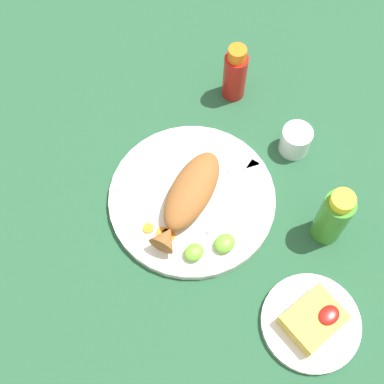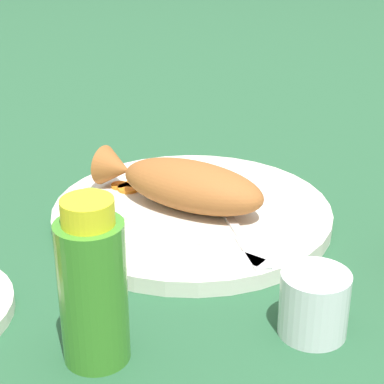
{
  "view_description": "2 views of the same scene",
  "coord_description": "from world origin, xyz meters",
  "px_view_note": "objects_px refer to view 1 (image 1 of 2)",
  "views": [
    {
      "loc": [
        -0.29,
        -0.35,
        0.96
      ],
      "look_at": [
        0.0,
        0.0,
        0.04
      ],
      "focal_mm": 50.0,
      "sensor_mm": 36.0,
      "label": 1
    },
    {
      "loc": [
        0.6,
        -0.43,
        0.38
      ],
      "look_at": [
        0.0,
        0.0,
        0.04
      ],
      "focal_mm": 65.0,
      "sensor_mm": 36.0,
      "label": 2
    }
  ],
  "objects_px": {
    "fried_fish": "(189,195)",
    "hot_sauce_bottle_red": "(235,74)",
    "hot_sauce_bottle_green": "(333,217)",
    "fork_far": "(236,191)",
    "side_plate_fries": "(311,323)",
    "main_plate": "(192,198)",
    "salt_cup": "(295,141)",
    "fork_near": "(224,171)"
  },
  "relations": [
    {
      "from": "hot_sauce_bottle_red",
      "to": "hot_sauce_bottle_green",
      "type": "distance_m",
      "value": 0.37
    },
    {
      "from": "main_plate",
      "to": "side_plate_fries",
      "type": "height_order",
      "value": "main_plate"
    },
    {
      "from": "side_plate_fries",
      "to": "main_plate",
      "type": "bearing_deg",
      "value": 91.64
    },
    {
      "from": "fried_fish",
      "to": "hot_sauce_bottle_green",
      "type": "relative_size",
      "value": 1.51
    },
    {
      "from": "fried_fish",
      "to": "hot_sauce_bottle_red",
      "type": "xyz_separation_m",
      "value": [
        0.25,
        0.15,
        0.02
      ]
    },
    {
      "from": "fried_fish",
      "to": "hot_sauce_bottle_green",
      "type": "xyz_separation_m",
      "value": [
        0.17,
        -0.21,
        0.02
      ]
    },
    {
      "from": "hot_sauce_bottle_red",
      "to": "side_plate_fries",
      "type": "bearing_deg",
      "value": -115.82
    },
    {
      "from": "fork_far",
      "to": "side_plate_fries",
      "type": "distance_m",
      "value": 0.28
    },
    {
      "from": "hot_sauce_bottle_red",
      "to": "fork_far",
      "type": "bearing_deg",
      "value": -130.17
    },
    {
      "from": "main_plate",
      "to": "hot_sauce_bottle_green",
      "type": "height_order",
      "value": "hot_sauce_bottle_green"
    },
    {
      "from": "fried_fish",
      "to": "side_plate_fries",
      "type": "xyz_separation_m",
      "value": [
        0.02,
        -0.32,
        -0.04
      ]
    },
    {
      "from": "hot_sauce_bottle_green",
      "to": "salt_cup",
      "type": "xyz_separation_m",
      "value": [
        0.08,
        0.17,
        -0.04
      ]
    },
    {
      "from": "main_plate",
      "to": "fried_fish",
      "type": "xyz_separation_m",
      "value": [
        -0.01,
        -0.0,
        0.04
      ]
    },
    {
      "from": "fork_near",
      "to": "hot_sauce_bottle_green",
      "type": "relative_size",
      "value": 1.19
    },
    {
      "from": "fork_near",
      "to": "hot_sauce_bottle_green",
      "type": "bearing_deg",
      "value": -49.97
    },
    {
      "from": "fork_near",
      "to": "fried_fish",
      "type": "bearing_deg",
      "value": -153.9
    },
    {
      "from": "fried_fish",
      "to": "side_plate_fries",
      "type": "relative_size",
      "value": 1.27
    },
    {
      "from": "main_plate",
      "to": "hot_sauce_bottle_red",
      "type": "distance_m",
      "value": 0.28
    },
    {
      "from": "hot_sauce_bottle_green",
      "to": "fork_far",
      "type": "bearing_deg",
      "value": 116.46
    },
    {
      "from": "fork_near",
      "to": "fork_far",
      "type": "relative_size",
      "value": 0.98
    },
    {
      "from": "main_plate",
      "to": "salt_cup",
      "type": "xyz_separation_m",
      "value": [
        0.24,
        -0.04,
        0.02
      ]
    },
    {
      "from": "fork_far",
      "to": "hot_sauce_bottle_green",
      "type": "height_order",
      "value": "hot_sauce_bottle_green"
    },
    {
      "from": "main_plate",
      "to": "fork_far",
      "type": "distance_m",
      "value": 0.09
    },
    {
      "from": "fried_fish",
      "to": "salt_cup",
      "type": "height_order",
      "value": "fried_fish"
    },
    {
      "from": "salt_cup",
      "to": "fork_far",
      "type": "bearing_deg",
      "value": -177.96
    },
    {
      "from": "main_plate",
      "to": "salt_cup",
      "type": "bearing_deg",
      "value": -9.46
    },
    {
      "from": "fork_far",
      "to": "hot_sauce_bottle_green",
      "type": "distance_m",
      "value": 0.19
    },
    {
      "from": "fork_far",
      "to": "side_plate_fries",
      "type": "relative_size",
      "value": 1.01
    },
    {
      "from": "hot_sauce_bottle_green",
      "to": "salt_cup",
      "type": "distance_m",
      "value": 0.2
    },
    {
      "from": "hot_sauce_bottle_green",
      "to": "fried_fish",
      "type": "bearing_deg",
      "value": 128.84
    },
    {
      "from": "fork_near",
      "to": "hot_sauce_bottle_green",
      "type": "height_order",
      "value": "hot_sauce_bottle_green"
    },
    {
      "from": "hot_sauce_bottle_red",
      "to": "salt_cup",
      "type": "distance_m",
      "value": 0.19
    },
    {
      "from": "salt_cup",
      "to": "hot_sauce_bottle_red",
      "type": "bearing_deg",
      "value": 91.29
    },
    {
      "from": "fork_far",
      "to": "hot_sauce_bottle_red",
      "type": "distance_m",
      "value": 0.26
    },
    {
      "from": "main_plate",
      "to": "salt_cup",
      "type": "relative_size",
      "value": 5.28
    },
    {
      "from": "fried_fish",
      "to": "fork_far",
      "type": "height_order",
      "value": "fried_fish"
    },
    {
      "from": "main_plate",
      "to": "hot_sauce_bottle_red",
      "type": "height_order",
      "value": "hot_sauce_bottle_red"
    },
    {
      "from": "fork_near",
      "to": "salt_cup",
      "type": "xyz_separation_m",
      "value": [
        0.16,
        -0.04,
        0.01
      ]
    },
    {
      "from": "fork_near",
      "to": "hot_sauce_bottle_green",
      "type": "xyz_separation_m",
      "value": [
        0.07,
        -0.22,
        0.05
      ]
    },
    {
      "from": "main_plate",
      "to": "hot_sauce_bottle_red",
      "type": "relative_size",
      "value": 2.33
    },
    {
      "from": "hot_sauce_bottle_red",
      "to": "fork_near",
      "type": "bearing_deg",
      "value": -136.56
    },
    {
      "from": "main_plate",
      "to": "fork_far",
      "type": "xyz_separation_m",
      "value": [
        0.07,
        -0.05,
        0.01
      ]
    }
  ]
}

